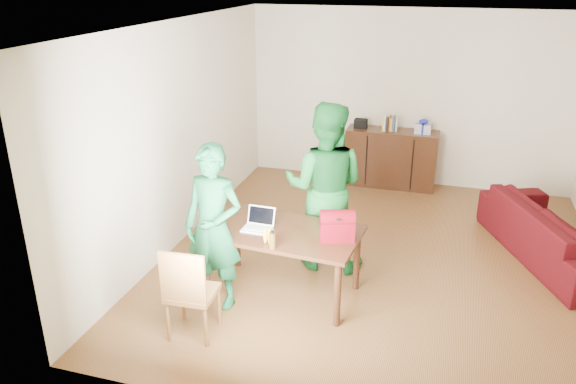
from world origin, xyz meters
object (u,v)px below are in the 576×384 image
(bottle, at_px, (272,240))
(red_bag, at_px, (337,228))
(chair, at_px, (193,309))
(person_near, at_px, (214,228))
(person_far, at_px, (325,187))
(sofa, at_px, (554,233))
(table, at_px, (282,238))
(laptop, at_px, (257,226))

(bottle, height_order, red_bag, red_bag)
(chair, height_order, person_near, person_near)
(person_far, relative_size, sofa, 0.87)
(bottle, relative_size, red_bag, 0.55)
(chair, bearing_deg, bottle, 37.28)
(person_near, bearing_deg, table, 37.31)
(laptop, bearing_deg, red_bag, 3.00)
(person_near, bearing_deg, red_bag, 21.05)
(red_bag, bearing_deg, chair, -159.87)
(bottle, distance_m, sofa, 3.54)
(table, relative_size, laptop, 5.48)
(chair, relative_size, sofa, 0.43)
(table, height_order, sofa, table)
(red_bag, bearing_deg, sofa, 19.90)
(table, bearing_deg, red_bag, 0.14)
(sofa, bearing_deg, table, 96.76)
(table, height_order, person_far, person_far)
(chair, distance_m, person_far, 2.01)
(chair, bearing_deg, person_near, 87.33)
(chair, height_order, red_bag, red_bag)
(person_far, distance_m, laptop, 0.98)
(chair, relative_size, laptop, 3.16)
(chair, xyz_separation_m, bottle, (0.62, 0.53, 0.56))
(chair, distance_m, sofa, 4.31)
(bottle, bearing_deg, sofa, 36.25)
(person_near, xyz_separation_m, red_bag, (1.18, 0.32, 0.01))
(person_far, relative_size, laptop, 6.44)
(table, height_order, bottle, bottle)
(laptop, bearing_deg, person_near, -137.35)
(red_bag, height_order, sofa, red_bag)
(laptop, distance_m, red_bag, 0.83)
(red_bag, bearing_deg, person_near, 178.27)
(table, distance_m, person_far, 0.85)
(table, bearing_deg, person_far, 75.00)
(person_far, xyz_separation_m, sofa, (2.58, 0.92, -0.64))
(chair, height_order, sofa, chair)
(person_far, height_order, red_bag, person_far)
(person_near, distance_m, red_bag, 1.22)
(laptop, relative_size, bottle, 1.62)
(laptop, bearing_deg, person_far, 58.96)
(person_far, relative_size, bottle, 10.41)
(chair, distance_m, bottle, 0.98)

